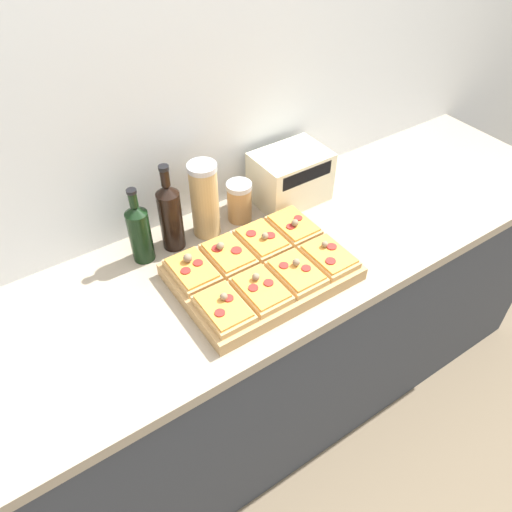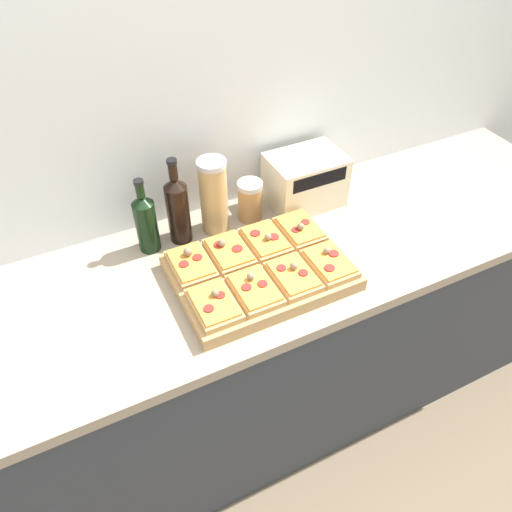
# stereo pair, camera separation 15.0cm
# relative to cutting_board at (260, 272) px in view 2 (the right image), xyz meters

# --- Properties ---
(ground_plane) EXTENTS (12.00, 12.00, 0.00)m
(ground_plane) POSITION_rel_cutting_board_xyz_m (0.01, -0.24, -0.93)
(ground_plane) COLOR brown
(wall_back) EXTENTS (6.00, 0.06, 2.50)m
(wall_back) POSITION_rel_cutting_board_xyz_m (0.01, 0.43, 0.32)
(wall_back) COLOR silver
(wall_back) RESTS_ON ground_plane
(kitchen_counter) EXTENTS (2.63, 0.67, 0.90)m
(kitchen_counter) POSITION_rel_cutting_board_xyz_m (0.01, 0.08, -0.47)
(kitchen_counter) COLOR #333842
(kitchen_counter) RESTS_ON ground_plane
(cutting_board) EXTENTS (0.52, 0.37, 0.04)m
(cutting_board) POSITION_rel_cutting_board_xyz_m (0.00, 0.00, 0.00)
(cutting_board) COLOR tan
(cutting_board) RESTS_ON kitchen_counter
(pizza_slice_back_left) EXTENTS (0.12, 0.17, 0.06)m
(pizza_slice_back_left) POSITION_rel_cutting_board_xyz_m (-0.19, 0.09, 0.04)
(pizza_slice_back_left) COLOR tan
(pizza_slice_back_left) RESTS_ON cutting_board
(pizza_slice_back_midleft) EXTENTS (0.12, 0.17, 0.05)m
(pizza_slice_back_midleft) POSITION_rel_cutting_board_xyz_m (-0.06, 0.09, 0.04)
(pizza_slice_back_midleft) COLOR tan
(pizza_slice_back_midleft) RESTS_ON cutting_board
(pizza_slice_back_midright) EXTENTS (0.12, 0.17, 0.05)m
(pizza_slice_back_midright) POSITION_rel_cutting_board_xyz_m (0.06, 0.09, 0.04)
(pizza_slice_back_midright) COLOR tan
(pizza_slice_back_midright) RESTS_ON cutting_board
(pizza_slice_back_right) EXTENTS (0.12, 0.17, 0.05)m
(pizza_slice_back_right) POSITION_rel_cutting_board_xyz_m (0.19, 0.09, 0.04)
(pizza_slice_back_right) COLOR tan
(pizza_slice_back_right) RESTS_ON cutting_board
(pizza_slice_front_left) EXTENTS (0.12, 0.17, 0.05)m
(pizza_slice_front_left) POSITION_rel_cutting_board_xyz_m (-0.19, -0.09, 0.04)
(pizza_slice_front_left) COLOR tan
(pizza_slice_front_left) RESTS_ON cutting_board
(pizza_slice_front_midleft) EXTENTS (0.12, 0.17, 0.05)m
(pizza_slice_front_midleft) POSITION_rel_cutting_board_xyz_m (-0.06, -0.09, 0.04)
(pizza_slice_front_midleft) COLOR tan
(pizza_slice_front_midleft) RESTS_ON cutting_board
(pizza_slice_front_midright) EXTENTS (0.12, 0.17, 0.05)m
(pizza_slice_front_midright) POSITION_rel_cutting_board_xyz_m (0.06, -0.09, 0.04)
(pizza_slice_front_midright) COLOR tan
(pizza_slice_front_midright) RESTS_ON cutting_board
(pizza_slice_front_right) EXTENTS (0.12, 0.17, 0.05)m
(pizza_slice_front_right) POSITION_rel_cutting_board_xyz_m (0.19, -0.09, 0.04)
(pizza_slice_front_right) COLOR tan
(pizza_slice_front_right) RESTS_ON cutting_board
(olive_oil_bottle) EXTENTS (0.07, 0.07, 0.26)m
(olive_oil_bottle) POSITION_rel_cutting_board_xyz_m (-0.26, 0.28, 0.09)
(olive_oil_bottle) COLOR black
(olive_oil_bottle) RESTS_ON kitchen_counter
(wine_bottle) EXTENTS (0.07, 0.07, 0.30)m
(wine_bottle) POSITION_rel_cutting_board_xyz_m (-0.15, 0.28, 0.10)
(wine_bottle) COLOR black
(wine_bottle) RESTS_ON kitchen_counter
(grain_jar_tall) EXTENTS (0.09, 0.09, 0.26)m
(grain_jar_tall) POSITION_rel_cutting_board_xyz_m (-0.03, 0.28, 0.11)
(grain_jar_tall) COLOR tan
(grain_jar_tall) RESTS_ON kitchen_counter
(grain_jar_short) EXTENTS (0.09, 0.09, 0.14)m
(grain_jar_short) POSITION_rel_cutting_board_xyz_m (0.10, 0.28, 0.05)
(grain_jar_short) COLOR #AD7F4C
(grain_jar_short) RESTS_ON kitchen_counter
(toaster_oven) EXTENTS (0.28, 0.19, 0.19)m
(toaster_oven) POSITION_rel_cutting_board_xyz_m (0.32, 0.28, 0.07)
(toaster_oven) COLOR beige
(toaster_oven) RESTS_ON kitchen_counter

